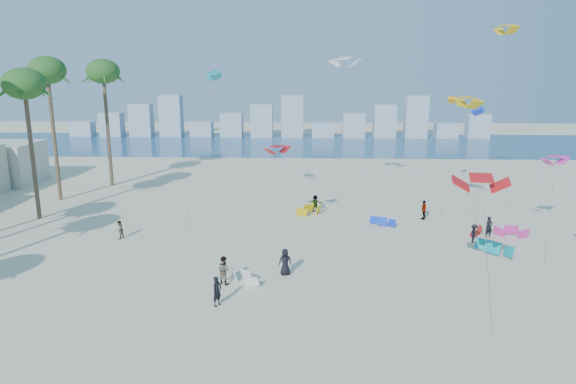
{
  "coord_description": "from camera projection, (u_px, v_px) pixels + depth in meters",
  "views": [
    {
      "loc": [
        4.5,
        -23.53,
        14.14
      ],
      "look_at": [
        3.0,
        16.0,
        4.5
      ],
      "focal_mm": 32.37,
      "sensor_mm": 36.0,
      "label": 1
    }
  ],
  "objects": [
    {
      "name": "kitesurfer_mid",
      "position": [
        224.0,
        270.0,
        34.43
      ],
      "size": [
        1.17,
        1.09,
        1.91
      ],
      "primitive_type": "imported",
      "rotation": [
        0.0,
        0.0,
        2.61
      ],
      "color": "gray",
      "rests_on": "ground"
    },
    {
      "name": "flying_kites",
      "position": [
        434.0,
        94.0,
        44.46
      ],
      "size": [
        33.0,
        30.94,
        18.58
      ],
      "color": "red",
      "rests_on": "ground"
    },
    {
      "name": "ground",
      "position": [
        217.0,
        352.0,
        26.35
      ],
      "size": [
        220.0,
        220.0,
        0.0
      ],
      "primitive_type": "plane",
      "color": "beige",
      "rests_on": "ground"
    },
    {
      "name": "kitesurfers_far",
      "position": [
        347.0,
        224.0,
        44.74
      ],
      "size": [
        31.88,
        17.12,
        1.88
      ],
      "color": "black",
      "rests_on": "ground"
    },
    {
      "name": "kitesurfer_near",
      "position": [
        217.0,
        291.0,
        31.22
      ],
      "size": [
        0.74,
        0.81,
        1.86
      ],
      "primitive_type": "imported",
      "rotation": [
        0.0,
        0.0,
        1.01
      ],
      "color": "black",
      "rests_on": "ground"
    },
    {
      "name": "distant_skyline",
      "position": [
        280.0,
        122.0,
        105.28
      ],
      "size": [
        85.0,
        3.0,
        8.4
      ],
      "color": "#9EADBF",
      "rests_on": "ground"
    },
    {
      "name": "grounded_kites",
      "position": [
        408.0,
        234.0,
        43.44
      ],
      "size": [
        24.25,
        19.11,
        1.02
      ],
      "color": "silver",
      "rests_on": "ground"
    },
    {
      "name": "ocean",
      "position": [
        283.0,
        144.0,
        96.26
      ],
      "size": [
        220.0,
        220.0,
        0.0
      ],
      "primitive_type": "plane",
      "color": "navy",
      "rests_on": "ground"
    }
  ]
}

